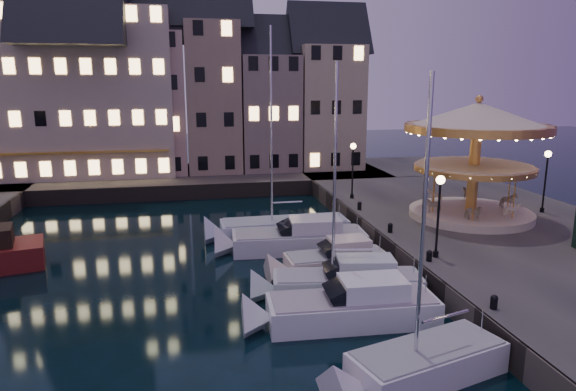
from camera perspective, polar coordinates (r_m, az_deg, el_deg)
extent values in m
plane|color=black|center=(24.29, 1.36, -11.59)|extent=(160.00, 160.00, 0.00)
cube|color=#474442|center=(34.70, 22.31, -3.91)|extent=(16.00, 56.00, 1.30)
cube|color=#474442|center=(50.58, -14.54, 1.61)|extent=(44.00, 12.00, 1.30)
cube|color=#47423A|center=(31.09, 9.84, -4.99)|extent=(0.15, 44.00, 1.30)
cube|color=#47423A|center=(44.62, -12.39, 0.28)|extent=(48.00, 0.15, 1.30)
cylinder|color=black|center=(26.99, 16.09, -6.27)|extent=(0.28, 0.28, 0.30)
cylinder|color=black|center=(26.49, 16.32, -2.68)|extent=(0.12, 0.12, 3.80)
sphere|color=#FFD18C|center=(26.05, 16.59, 1.68)|extent=(0.44, 0.44, 0.44)
cylinder|color=black|center=(39.01, 7.11, -0.08)|extent=(0.28, 0.28, 0.30)
cylinder|color=black|center=(38.66, 7.18, 2.45)|extent=(0.12, 0.12, 3.80)
sphere|color=#FFD18C|center=(38.36, 7.26, 5.47)|extent=(0.44, 0.44, 0.44)
cylinder|color=black|center=(38.65, 26.38, -1.44)|extent=(0.28, 0.28, 0.30)
cylinder|color=black|center=(38.30, 26.64, 1.10)|extent=(0.12, 0.12, 3.80)
sphere|color=#FFD18C|center=(38.00, 26.94, 4.13)|extent=(0.44, 0.44, 0.44)
cylinder|color=black|center=(21.87, 21.90, -11.10)|extent=(0.28, 0.28, 0.40)
sphere|color=black|center=(21.79, 21.95, -10.57)|extent=(0.30, 0.30, 0.30)
cylinder|color=black|center=(26.29, 15.41, -6.62)|extent=(0.28, 0.28, 0.40)
sphere|color=black|center=(26.22, 15.44, -6.16)|extent=(0.30, 0.30, 0.30)
cylinder|color=black|center=(30.62, 11.28, -3.67)|extent=(0.28, 0.28, 0.40)
sphere|color=black|center=(30.56, 11.30, -3.27)|extent=(0.30, 0.30, 0.30)
cylinder|color=black|center=(35.58, 7.94, -1.26)|extent=(0.28, 0.28, 0.40)
sphere|color=black|center=(35.53, 7.95, -0.91)|extent=(0.30, 0.30, 0.30)
cube|color=tan|center=(53.76, -27.23, 7.87)|extent=(5.00, 8.00, 11.00)
cube|color=slate|center=(52.50, -21.50, 8.85)|extent=(5.60, 8.00, 12.00)
cube|color=tan|center=(51.76, -14.86, 9.82)|extent=(6.20, 8.00, 13.00)
cube|color=gray|center=(51.71, -8.41, 10.65)|extent=(5.00, 8.00, 14.00)
cube|color=gray|center=(52.34, -2.32, 9.15)|extent=(5.60, 8.00, 11.00)
cube|color=tan|center=(53.57, 4.18, 9.74)|extent=(6.20, 8.00, 12.00)
cube|color=#C1B19D|center=(52.44, -21.58, 10.49)|extent=(16.00, 9.00, 15.00)
cube|color=silver|center=(19.07, 15.21, -17.77)|extent=(5.88, 3.55, 1.30)
cube|color=gray|center=(18.75, 15.33, -16.00)|extent=(5.57, 3.31, 0.10)
cylinder|color=silver|center=(16.65, 14.88, -1.84)|extent=(0.14, 0.14, 9.65)
cube|color=silver|center=(22.23, 7.14, -12.81)|extent=(7.18, 2.70, 1.30)
cube|color=gray|center=(21.95, 7.19, -11.23)|extent=(6.82, 2.50, 0.10)
cube|color=silver|center=(22.01, 9.38, -10.02)|extent=(2.77, 1.90, 0.80)
cube|color=black|center=(21.68, 5.74, -10.55)|extent=(1.27, 1.71, 0.95)
cube|color=silver|center=(24.61, 6.59, -10.20)|extent=(7.15, 3.10, 1.30)
cube|color=#94929C|center=(24.36, 6.63, -8.75)|extent=(6.78, 2.89, 0.10)
cube|color=silver|center=(24.34, 8.60, -7.74)|extent=(2.84, 1.92, 0.80)
cube|color=black|center=(24.16, 5.34, -8.05)|extent=(1.38, 1.59, 0.94)
cylinder|color=silver|center=(22.99, 5.21, 2.03)|extent=(0.14, 0.14, 9.31)
cube|color=beige|center=(27.28, 5.43, -7.84)|extent=(5.44, 2.32, 1.30)
cube|color=gray|center=(27.06, 5.46, -6.51)|extent=(5.17, 2.15, 0.10)
cube|color=beige|center=(27.13, 6.76, -5.53)|extent=(2.11, 1.64, 0.80)
cube|color=black|center=(26.81, 4.61, -5.92)|extent=(1.03, 1.48, 0.84)
cube|color=silver|center=(30.96, 1.22, -5.27)|extent=(8.07, 3.14, 1.30)
cube|color=gray|center=(30.76, 1.23, -4.08)|extent=(7.66, 2.91, 0.10)
cube|color=silver|center=(30.80, 2.98, -3.24)|extent=(3.13, 2.17, 0.80)
cube|color=black|center=(30.59, 0.05, -3.53)|extent=(1.42, 1.93, 1.00)
cube|color=silver|center=(33.60, -0.40, -3.82)|extent=(8.25, 2.49, 1.30)
cube|color=gray|center=(33.42, -0.40, -2.72)|extent=(7.84, 2.29, 0.10)
cylinder|color=silver|center=(32.25, -1.86, 6.71)|extent=(0.14, 0.14, 11.08)
cylinder|color=beige|center=(35.33, 19.59, -1.91)|extent=(7.76, 7.76, 0.48)
cylinder|color=gold|center=(34.70, 19.98, 3.30)|extent=(0.68, 0.68, 6.01)
cylinder|color=beige|center=(34.72, 19.97, 3.14)|extent=(7.18, 7.18, 0.17)
cylinder|color=gold|center=(34.74, 19.95, 2.85)|extent=(7.45, 7.45, 0.34)
cone|color=beige|center=(34.38, 20.37, 8.40)|extent=(8.92, 8.92, 1.55)
cylinder|color=gold|center=(34.44, 20.27, 7.04)|extent=(8.92, 8.92, 0.48)
sphere|color=gold|center=(34.33, 20.50, 10.01)|extent=(0.48, 0.48, 0.48)
imported|color=beige|center=(37.20, 22.49, -0.28)|extent=(1.62, 1.17, 0.97)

